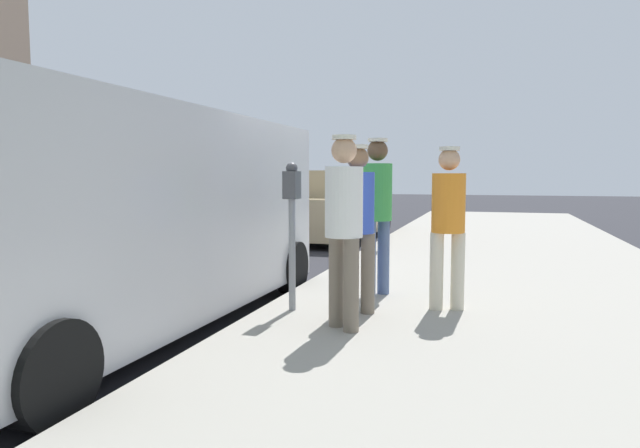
# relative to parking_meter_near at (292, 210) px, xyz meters

# --- Properties ---
(ground_plane) EXTENTS (80.00, 80.00, 0.00)m
(ground_plane) POSITION_rel_parking_meter_near_xyz_m (-1.35, 0.80, -1.18)
(ground_plane) COLOR #2D2D33
(sidewalk_slab) EXTENTS (5.00, 32.00, 0.15)m
(sidewalk_slab) POSITION_rel_parking_meter_near_xyz_m (2.15, 0.80, -1.11)
(sidewalk_slab) COLOR #9E998E
(sidewalk_slab) RESTS_ON ground
(parking_meter_near) EXTENTS (0.14, 0.18, 1.52)m
(parking_meter_near) POSITION_rel_parking_meter_near_xyz_m (0.00, 0.00, 0.00)
(parking_meter_near) COLOR gray
(parking_meter_near) RESTS_ON sidewalk_slab
(parking_meter_far) EXTENTS (0.14, 0.18, 1.52)m
(parking_meter_far) POSITION_rel_parking_meter_near_xyz_m (0.00, 4.99, 0.00)
(parking_meter_far) COLOR gray
(parking_meter_far) RESTS_ON sidewalk_slab
(pedestrian_in_white) EXTENTS (0.34, 0.34, 1.74)m
(pedestrian_in_white) POSITION_rel_parking_meter_near_xyz_m (0.69, -0.53, -0.03)
(pedestrian_in_white) COLOR #726656
(pedestrian_in_white) RESTS_ON sidewalk_slab
(pedestrian_in_green) EXTENTS (0.34, 0.34, 1.81)m
(pedestrian_in_green) POSITION_rel_parking_meter_near_xyz_m (0.69, 0.97, 0.02)
(pedestrian_in_green) COLOR #4C608C
(pedestrian_in_green) RESTS_ON sidewalk_slab
(pedestrian_in_blue) EXTENTS (0.36, 0.34, 1.69)m
(pedestrian_in_blue) POSITION_rel_parking_meter_near_xyz_m (0.66, 0.08, -0.06)
(pedestrian_in_blue) COLOR #726656
(pedestrian_in_blue) RESTS_ON sidewalk_slab
(pedestrian_in_orange) EXTENTS (0.35, 0.34, 1.68)m
(pedestrian_in_orange) POSITION_rel_parking_meter_near_xyz_m (1.52, 0.49, -0.07)
(pedestrian_in_orange) COLOR beige
(pedestrian_in_orange) RESTS_ON sidewalk_slab
(parked_van) EXTENTS (2.17, 5.22, 2.15)m
(parked_van) POSITION_rel_parking_meter_near_xyz_m (-1.50, -0.60, -0.03)
(parked_van) COLOR #BCBCC1
(parked_van) RESTS_ON ground
(parked_sedan_ahead) EXTENTS (1.98, 4.42, 1.65)m
(parked_sedan_ahead) POSITION_rel_parking_meter_near_xyz_m (-1.63, 7.45, -0.43)
(parked_sedan_ahead) COLOR tan
(parked_sedan_ahead) RESTS_ON ground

